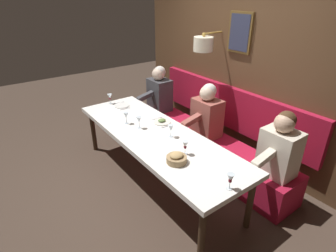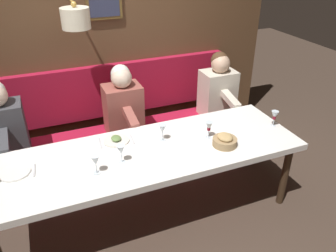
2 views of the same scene
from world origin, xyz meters
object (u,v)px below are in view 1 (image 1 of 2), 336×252
Objects in this scene: wine_glass_0 at (126,116)px; wine_glass_1 at (230,178)px; diner_nearest at (280,147)px; bread_bowl at (177,158)px; wine_glass_4 at (185,145)px; wine_glass_3 at (110,97)px; diner_near at (207,112)px; diner_middle at (159,90)px; dining_table at (155,138)px; wine_glass_2 at (139,120)px; wine_glass_5 at (171,128)px.

wine_glass_0 is 1.00× the size of wine_glass_1.
diner_nearest is 1.19m from bread_bowl.
wine_glass_4 is at bearing 21.93° from bread_bowl.
wine_glass_3 is at bearing 90.25° from wine_glass_4.
wine_glass_4 is at bearing -146.76° from diner_near.
diner_middle is (0.00, 1.20, 0.00)m from diner_near.
bread_bowl is at bearing -94.93° from wine_glass_3.
wine_glass_1 is at bearing -126.03° from diner_near.
wine_glass_1 is at bearing -94.07° from wine_glass_4.
diner_middle is 3.60× the size of bread_bowl.
diner_nearest is at bearing -90.00° from diner_near.
wine_glass_4 is (-0.88, -0.58, 0.04)m from diner_near.
diner_middle reaches higher than bread_bowl.
bread_bowl reaches higher than dining_table.
bread_bowl is at bearing 101.37° from wine_glass_1.
wine_glass_1 reaches higher than bread_bowl.
diner_near reaches higher than wine_glass_4.
wine_glass_3 is (0.07, 1.03, -0.00)m from wine_glass_2.
wine_glass_5 reaches higher than bread_bowl.
diner_near is 4.82× the size of wine_glass_2.
wine_glass_5 is (0.19, -0.44, 0.00)m from wine_glass_2.
diner_nearest is 4.82× the size of wine_glass_5.
wine_glass_3 is 0.75× the size of bread_bowl.
diner_nearest reaches higher than wine_glass_3.
wine_glass_5 is at bearing 59.16° from bread_bowl.
diner_nearest is at bearing -53.80° from dining_table.
bread_bowl is (-0.17, -1.96, -0.07)m from wine_glass_3.
wine_glass_3 reaches higher than bread_bowl.
diner_near is at bearing 33.24° from wine_glass_4.
dining_table is 1.31m from wine_glass_1.
wine_glass_2 is at bearing 163.68° from diner_near.
dining_table is at bearing -89.67° from wine_glass_3.
diner_middle reaches higher than wine_glass_2.
diner_near is at bearing 11.80° from wine_glass_5.
wine_glass_1 is at bearing -90.93° from wine_glass_3.
wine_glass_3 is (-0.89, 1.31, 0.04)m from diner_near.
wine_glass_4 is (-0.88, 0.61, 0.04)m from diner_nearest.
wine_glass_2 is 0.86m from wine_glass_4.
diner_near and diner_middle have the same top height.
dining_table is 1.48m from diner_middle.
wine_glass_1 is 2.59m from wine_glass_3.
diner_middle is 1.24m from wine_glass_0.
wine_glass_3 is at bearing 86.05° from wine_glass_2.
dining_table is 0.28m from wine_glass_5.
diner_nearest is 1.18m from diner_near.
diner_middle is 2.65m from wine_glass_1.
dining_table is 16.94× the size of wine_glass_5.
dining_table is 3.51× the size of diner_nearest.
wine_glass_3 is 1.97m from bread_bowl.
wine_glass_3 is 1.00× the size of wine_glass_4.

